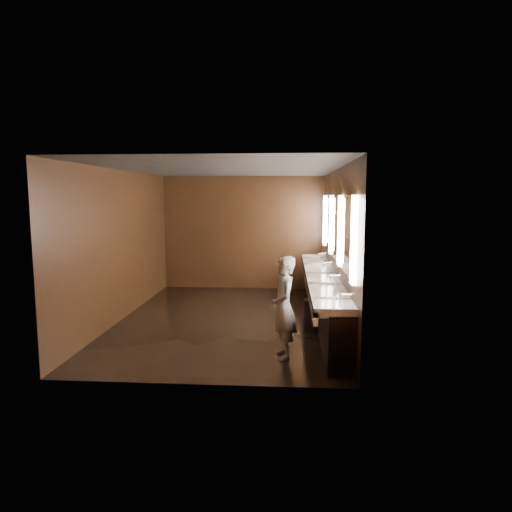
% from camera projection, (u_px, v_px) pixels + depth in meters
% --- Properties ---
extents(floor, '(6.00, 6.00, 0.00)m').
position_uv_depth(floor, '(228.00, 319.00, 8.61)').
color(floor, black).
rests_on(floor, ground).
extents(ceiling, '(4.00, 6.00, 0.02)m').
position_uv_depth(ceiling, '(227.00, 169.00, 8.24)').
color(ceiling, '#2D2D2B').
rests_on(ceiling, wall_back).
extents(wall_back, '(4.00, 0.02, 2.80)m').
position_uv_depth(wall_back, '(243.00, 233.00, 11.39)').
color(wall_back, black).
rests_on(wall_back, floor).
extents(wall_front, '(4.00, 0.02, 2.80)m').
position_uv_depth(wall_front, '(194.00, 273.00, 5.46)').
color(wall_front, black).
rests_on(wall_front, floor).
extents(wall_left, '(0.02, 6.00, 2.80)m').
position_uv_depth(wall_left, '(122.00, 245.00, 8.57)').
color(wall_left, black).
rests_on(wall_left, floor).
extents(wall_right, '(0.02, 6.00, 2.80)m').
position_uv_depth(wall_right, '(337.00, 247.00, 8.28)').
color(wall_right, black).
rests_on(wall_right, floor).
extents(sink_counter, '(0.55, 5.40, 1.01)m').
position_uv_depth(sink_counter, '(324.00, 295.00, 8.42)').
color(sink_counter, black).
rests_on(sink_counter, floor).
extents(mirror_band, '(0.06, 5.03, 1.15)m').
position_uv_depth(mirror_band, '(336.00, 227.00, 8.24)').
color(mirror_band, white).
rests_on(mirror_band, wall_right).
extents(person, '(0.44, 0.59, 1.47)m').
position_uv_depth(person, '(284.00, 307.00, 6.51)').
color(person, '#7FA2BD').
rests_on(person, floor).
extents(trash_bin, '(0.36, 0.36, 0.55)m').
position_uv_depth(trash_bin, '(314.00, 315.00, 7.84)').
color(trash_bin, black).
rests_on(trash_bin, floor).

